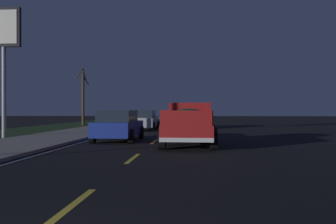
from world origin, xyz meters
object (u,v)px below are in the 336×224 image
object	(u,v)px
sedan_silver	(144,120)
bare_tree_far	(83,97)
sedan_blue	(118,125)
sedan_tan	(194,119)
gas_price_sign	(4,40)
pickup_truck	(190,123)

from	to	relation	value
sedan_silver	bare_tree_far	world-z (taller)	bare_tree_far
sedan_blue	sedan_tan	bearing A→B (deg)	-14.54
sedan_silver	gas_price_sign	xyz separation A→B (m)	(-8.79, 6.66, 4.69)
sedan_silver	gas_price_sign	world-z (taller)	gas_price_sign
gas_price_sign	sedan_tan	bearing A→B (deg)	-39.30
bare_tree_far	sedan_silver	bearing A→B (deg)	-139.57
sedan_blue	sedan_tan	distance (m)	15.04
pickup_truck	sedan_silver	distance (m)	13.08
pickup_truck	bare_tree_far	size ratio (longest dim) A/B	0.92
pickup_truck	bare_tree_far	bearing A→B (deg)	27.64
pickup_truck	sedan_blue	xyz separation A→B (m)	(2.10, 3.58, -0.20)
pickup_truck	gas_price_sign	size ratio (longest dim) A/B	0.75
pickup_truck	sedan_silver	xyz separation A→B (m)	(12.55, 3.70, -0.20)
sedan_silver	pickup_truck	bearing A→B (deg)	-163.55
sedan_blue	bare_tree_far	distance (m)	20.73
pickup_truck	gas_price_sign	world-z (taller)	gas_price_sign
gas_price_sign	pickup_truck	bearing A→B (deg)	-109.90
sedan_silver	sedan_tan	xyz separation A→B (m)	(4.11, -3.90, 0.00)
pickup_truck	bare_tree_far	world-z (taller)	bare_tree_far
sedan_tan	pickup_truck	bearing A→B (deg)	179.33
sedan_tan	gas_price_sign	distance (m)	17.32
sedan_tan	sedan_blue	bearing A→B (deg)	165.46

